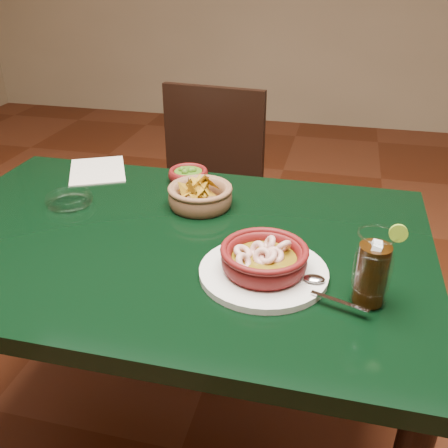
% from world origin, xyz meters
% --- Properties ---
extents(dining_table, '(1.20, 0.80, 0.75)m').
position_xyz_m(dining_table, '(0.00, 0.00, 0.65)').
color(dining_table, black).
rests_on(dining_table, ground).
extents(dining_chair, '(0.46, 0.46, 0.91)m').
position_xyz_m(dining_chair, '(-0.12, 0.71, 0.50)').
color(dining_chair, black).
rests_on(dining_chair, ground).
extents(shrimp_plate, '(0.34, 0.26, 0.08)m').
position_xyz_m(shrimp_plate, '(0.24, -0.11, 0.78)').
color(shrimp_plate, silver).
rests_on(shrimp_plate, dining_table).
extents(chip_basket, '(0.20, 0.20, 0.11)m').
position_xyz_m(chip_basket, '(0.03, 0.17, 0.78)').
color(chip_basket, brown).
rests_on(chip_basket, dining_table).
extents(guacamole_ramekin, '(0.13, 0.13, 0.05)m').
position_xyz_m(guacamole_ramekin, '(-0.05, 0.32, 0.77)').
color(guacamole_ramekin, '#500D0D').
rests_on(guacamole_ramekin, dining_table).
extents(cola_drink, '(0.15, 0.15, 0.17)m').
position_xyz_m(cola_drink, '(0.45, -0.15, 0.82)').
color(cola_drink, white).
rests_on(cola_drink, dining_table).
extents(glass_ashtray, '(0.13, 0.13, 0.03)m').
position_xyz_m(glass_ashtray, '(-0.31, 0.10, 0.76)').
color(glass_ashtray, white).
rests_on(glass_ashtray, dining_table).
extents(paper_menu, '(0.24, 0.26, 0.00)m').
position_xyz_m(paper_menu, '(-0.34, 0.33, 0.75)').
color(paper_menu, beige).
rests_on(paper_menu, dining_table).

